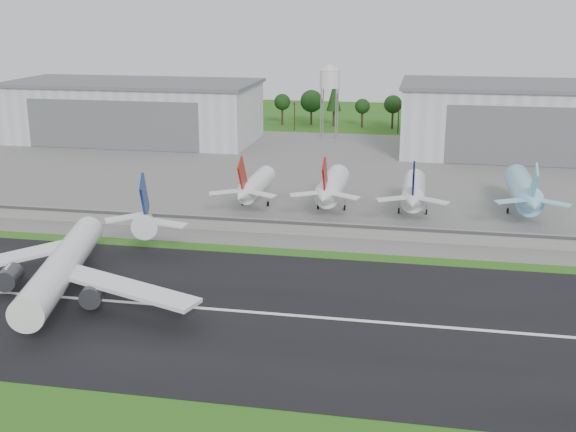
% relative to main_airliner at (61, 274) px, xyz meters
% --- Properties ---
extents(ground, '(600.00, 600.00, 0.00)m').
position_rel_main_airliner_xyz_m(ground, '(30.09, -9.58, -4.89)').
color(ground, '#275814').
rests_on(ground, ground).
extents(runway, '(320.00, 60.00, 0.10)m').
position_rel_main_airliner_xyz_m(runway, '(30.09, 0.42, -4.84)').
color(runway, black).
rests_on(runway, ground).
extents(runway_centerline, '(220.00, 1.00, 0.02)m').
position_rel_main_airliner_xyz_m(runway_centerline, '(30.09, 0.42, -4.78)').
color(runway_centerline, white).
rests_on(runway_centerline, runway).
extents(apron, '(320.00, 150.00, 0.10)m').
position_rel_main_airliner_xyz_m(apron, '(30.09, 110.42, -4.84)').
color(apron, slate).
rests_on(apron, ground).
extents(blast_fence, '(240.00, 0.61, 3.50)m').
position_rel_main_airliner_xyz_m(blast_fence, '(30.09, 45.41, -3.09)').
color(blast_fence, gray).
rests_on(blast_fence, ground).
extents(hangar_west, '(97.00, 44.00, 23.20)m').
position_rel_main_airliner_xyz_m(hangar_west, '(-49.91, 155.34, 6.74)').
color(hangar_west, silver).
rests_on(hangar_west, ground).
extents(hangar_east, '(102.00, 47.00, 25.20)m').
position_rel_main_airliner_xyz_m(hangar_east, '(105.09, 155.34, 7.73)').
color(hangar_east, silver).
rests_on(hangar_east, ground).
extents(water_tower, '(8.40, 8.40, 29.40)m').
position_rel_main_airliner_xyz_m(water_tower, '(25.09, 175.42, 19.66)').
color(water_tower, '#99999E').
rests_on(water_tower, ground).
extents(utility_poles, '(230.00, 3.00, 12.00)m').
position_rel_main_airliner_xyz_m(utility_poles, '(30.09, 190.42, -4.89)').
color(utility_poles, black).
rests_on(utility_poles, ground).
extents(treeline, '(320.00, 16.00, 22.00)m').
position_rel_main_airliner_xyz_m(treeline, '(30.09, 205.42, -4.89)').
color(treeline, black).
rests_on(treeline, ground).
extents(main_airliner, '(55.72, 58.70, 18.17)m').
position_rel_main_airliner_xyz_m(main_airliner, '(0.00, 0.00, 0.00)').
color(main_airliner, white).
rests_on(main_airliner, runway).
extents(parked_jet_red_a, '(7.36, 31.29, 16.35)m').
position_rel_main_airliner_xyz_m(parked_jet_red_a, '(19.73, 66.93, 0.97)').
color(parked_jet_red_a, white).
rests_on(parked_jet_red_a, ground).
extents(parked_jet_red_b, '(7.36, 31.29, 16.91)m').
position_rel_main_airliner_xyz_m(parked_jet_red_b, '(40.21, 67.01, 1.49)').
color(parked_jet_red_b, white).
rests_on(parked_jet_red_b, ground).
extents(parked_jet_navy, '(7.36, 31.29, 16.73)m').
position_rel_main_airliner_xyz_m(parked_jet_navy, '(61.20, 66.99, 1.32)').
color(parked_jet_navy, silver).
rests_on(parked_jet_navy, ground).
extents(parked_jet_skyblue, '(7.36, 37.29, 17.06)m').
position_rel_main_airliner_xyz_m(parked_jet_skyblue, '(88.71, 72.03, 1.59)').
color(parked_jet_skyblue, '#8DCFF4').
rests_on(parked_jet_skyblue, ground).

